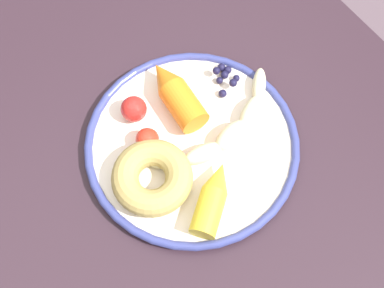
# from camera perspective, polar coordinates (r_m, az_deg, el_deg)

# --- Properties ---
(ground_plane) EXTENTS (6.00, 6.00, 0.00)m
(ground_plane) POSITION_cam_1_polar(r_m,az_deg,el_deg) (1.46, 0.48, -13.68)
(ground_plane) COLOR #5C4954
(dining_table) EXTENTS (1.09, 0.72, 0.75)m
(dining_table) POSITION_cam_1_polar(r_m,az_deg,el_deg) (0.83, 0.83, -5.46)
(dining_table) COLOR #2F1F28
(dining_table) RESTS_ON ground_plane
(plate) EXTENTS (0.30, 0.30, 0.02)m
(plate) POSITION_cam_1_polar(r_m,az_deg,el_deg) (0.74, -0.00, -0.09)
(plate) COLOR silver
(plate) RESTS_ON dining_table
(banana) EXTENTS (0.09, 0.23, 0.03)m
(banana) POSITION_cam_1_polar(r_m,az_deg,el_deg) (0.73, 3.67, 1.46)
(banana) COLOR beige
(banana) RESTS_ON plate
(carrot_orange) EXTENTS (0.12, 0.05, 0.04)m
(carrot_orange) POSITION_cam_1_polar(r_m,az_deg,el_deg) (0.75, -1.78, 5.44)
(carrot_orange) COLOR orange
(carrot_orange) RESTS_ON plate
(carrot_yellow) EXTENTS (0.09, 0.10, 0.04)m
(carrot_yellow) POSITION_cam_1_polar(r_m,az_deg,el_deg) (0.69, 2.23, -5.86)
(carrot_yellow) COLOR yellow
(carrot_yellow) RESTS_ON plate
(donut) EXTENTS (0.15, 0.15, 0.04)m
(donut) POSITION_cam_1_polar(r_m,az_deg,el_deg) (0.70, -4.33, -3.62)
(donut) COLOR tan
(donut) RESTS_ON plate
(blueberry_pile) EXTENTS (0.05, 0.04, 0.02)m
(blueberry_pile) POSITION_cam_1_polar(r_m,az_deg,el_deg) (0.78, 3.58, 7.21)
(blueberry_pile) COLOR #191638
(blueberry_pile) RESTS_ON plate
(tomato_near) EXTENTS (0.03, 0.03, 0.03)m
(tomato_near) POSITION_cam_1_polar(r_m,az_deg,el_deg) (0.72, -4.83, 0.47)
(tomato_near) COLOR red
(tomato_near) RESTS_ON plate
(tomato_mid) EXTENTS (0.04, 0.04, 0.04)m
(tomato_mid) POSITION_cam_1_polar(r_m,az_deg,el_deg) (0.74, -6.29, 3.77)
(tomato_mid) COLOR red
(tomato_mid) RESTS_ON plate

